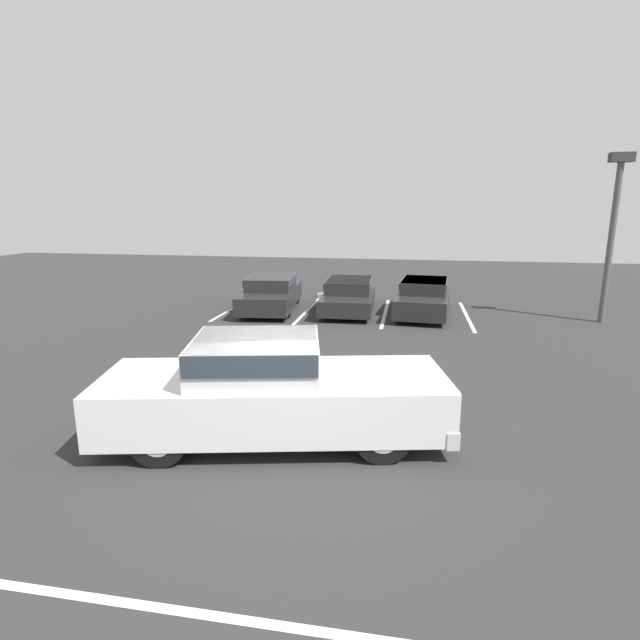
# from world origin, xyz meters

# --- Properties ---
(ground_plane) EXTENTS (60.00, 60.00, 0.00)m
(ground_plane) POSITION_xyz_m (0.00, 0.00, 0.00)
(ground_plane) COLOR #2D2D30
(stall_stripe_a) EXTENTS (0.12, 5.05, 0.01)m
(stall_stripe_a) POSITION_xyz_m (-5.03, 11.09, 0.00)
(stall_stripe_a) COLOR white
(stall_stripe_a) RESTS_ON ground_plane
(stall_stripe_b) EXTENTS (0.12, 5.05, 0.01)m
(stall_stripe_b) POSITION_xyz_m (-2.11, 11.09, 0.00)
(stall_stripe_b) COLOR white
(stall_stripe_b) RESTS_ON ground_plane
(stall_stripe_c) EXTENTS (0.12, 5.05, 0.01)m
(stall_stripe_c) POSITION_xyz_m (0.80, 11.09, 0.00)
(stall_stripe_c) COLOR white
(stall_stripe_c) RESTS_ON ground_plane
(stall_stripe_d) EXTENTS (0.12, 5.05, 0.01)m
(stall_stripe_d) POSITION_xyz_m (3.72, 11.09, 0.00)
(stall_stripe_d) COLOR white
(stall_stripe_d) RESTS_ON ground_plane
(aisle_stripe_foreground) EXTENTS (7.02, 0.12, 0.01)m
(aisle_stripe_foreground) POSITION_xyz_m (-0.53, -3.24, 0.00)
(aisle_stripe_foreground) COLOR white
(aisle_stripe_foreground) RESTS_ON ground_plane
(pickup_truck) EXTENTS (5.99, 3.16, 1.75)m
(pickup_truck) POSITION_xyz_m (-0.52, 0.54, 0.88)
(pickup_truck) COLOR white
(pickup_truck) RESTS_ON ground_plane
(parked_sedan_a) EXTENTS (2.28, 4.75, 1.27)m
(parked_sedan_a) POSITION_xyz_m (-3.51, 10.98, 0.68)
(parked_sedan_a) COLOR #232326
(parked_sedan_a) RESTS_ON ground_plane
(parked_sedan_b) EXTENTS (1.94, 4.58, 1.18)m
(parked_sedan_b) POSITION_xyz_m (-0.57, 11.31, 0.63)
(parked_sedan_b) COLOR #232326
(parked_sedan_b) RESTS_ON ground_plane
(parked_sedan_c) EXTENTS (2.15, 4.60, 1.25)m
(parked_sedan_c) POSITION_xyz_m (2.18, 11.22, 0.66)
(parked_sedan_c) COLOR #232326
(parked_sedan_c) RESTS_ON ground_plane
(light_post) EXTENTS (0.70, 0.36, 5.51)m
(light_post) POSITION_xyz_m (8.10, 10.88, 3.33)
(light_post) COLOR #515156
(light_post) RESTS_ON ground_plane
(wheel_stop_curb) EXTENTS (1.82, 0.20, 0.14)m
(wheel_stop_curb) POSITION_xyz_m (-1.37, 14.01, 0.07)
(wheel_stop_curb) COLOR #B7B2A8
(wheel_stop_curb) RESTS_ON ground_plane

